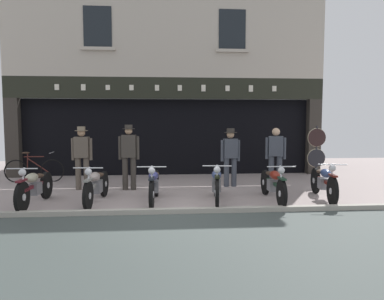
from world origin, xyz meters
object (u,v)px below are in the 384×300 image
salesman_right (230,154)px  salesman_left (82,155)px  shopkeeper_center (129,154)px  motorcycle_center (216,183)px  advert_board_near (107,123)px  motorcycle_left (96,185)px  assistant_far_right (276,155)px  motorcycle_right (324,181)px  leaning_bicycle (34,170)px  motorcycle_far_left (35,186)px  motorcycle_center_left (154,184)px  motorcycle_center_right (273,183)px  tyre_sign_pole (316,149)px

salesman_right → salesman_left: bearing=-2.6°
shopkeeper_center → salesman_right: shopkeeper_center is taller
motorcycle_center → advert_board_near: 5.53m
motorcycle_center → advert_board_near: (-3.11, 4.38, 1.34)m
motorcycle_left → assistant_far_right: 4.88m
shopkeeper_center → advert_board_near: bearing=-67.5°
motorcycle_right → leaning_bicycle: 8.33m
motorcycle_far_left → shopkeeper_center: 2.59m
motorcycle_right → advert_board_near: advert_board_near is taller
motorcycle_center_left → motorcycle_center_right: motorcycle_center_left is taller
tyre_sign_pole → motorcycle_left: bearing=-158.9°
motorcycle_center_left → advert_board_near: (-1.68, 4.32, 1.34)m
assistant_far_right → salesman_right: bearing=-3.6°
motorcycle_center_left → motorcycle_right: bearing=-176.4°
motorcycle_far_left → motorcycle_center: (4.06, 0.01, 0.01)m
motorcycle_far_left → salesman_left: salesman_left is taller
motorcycle_far_left → assistant_far_right: size_ratio=1.19×
motorcycle_right → motorcycle_center: bearing=10.1°
motorcycle_center_left → leaning_bicycle: 4.83m
salesman_left → advert_board_near: bearing=-94.3°
tyre_sign_pole → advert_board_near: bearing=164.1°
tyre_sign_pole → salesman_left: bearing=-173.8°
advert_board_near → motorcycle_far_left: bearing=-102.2°
motorcycle_center_right → salesman_left: size_ratio=1.20×
motorcycle_center → tyre_sign_pole: bearing=-136.9°
motorcycle_center_left → motorcycle_left: bearing=0.9°
motorcycle_right → assistant_far_right: size_ratio=1.21×
motorcycle_center → salesman_left: size_ratio=1.18×
tyre_sign_pole → motorcycle_right: bearing=-109.6°
motorcycle_far_left → assistant_far_right: assistant_far_right is taller
motorcycle_center_right → salesman_left: 5.09m
motorcycle_left → tyre_sign_pole: 6.68m
shopkeeper_center → advert_board_near: (-0.97, 2.74, 0.79)m
salesman_right → advert_board_near: size_ratio=1.64×
motorcycle_far_left → assistant_far_right: (5.95, 1.58, 0.50)m
motorcycle_far_left → tyre_sign_pole: 7.96m
motorcycle_center → salesman_left: (-3.41, 1.76, 0.52)m
motorcycle_center_left → tyre_sign_pole: bearing=-150.1°
motorcycle_far_left → leaning_bicycle: bearing=-68.1°
motorcycle_far_left → leaning_bicycle: (-1.09, 3.14, -0.05)m
motorcycle_right → advert_board_near: 7.27m
salesman_left → tyre_sign_pole: salesman_left is taller
motorcycle_center_left → shopkeeper_center: 1.82m
motorcycle_center_right → shopkeeper_center: shopkeeper_center is taller
salesman_right → leaning_bicycle: bearing=-16.4°
motorcycle_left → motorcycle_center_right: (4.08, -0.11, 0.00)m
motorcycle_center_right → advert_board_near: advert_board_near is taller
tyre_sign_pole → leaning_bicycle: bearing=175.9°
motorcycle_far_left → motorcycle_right: motorcycle_right is taller
assistant_far_right → leaning_bicycle: assistant_far_right is taller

